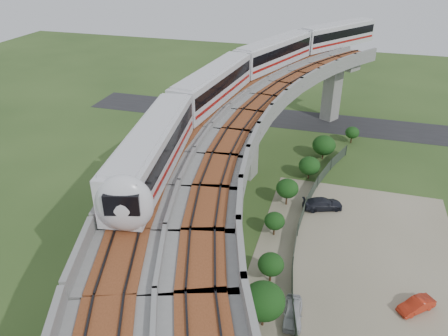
{
  "coord_description": "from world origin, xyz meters",
  "views": [
    {
      "loc": [
        11.16,
        -34.71,
        25.87
      ],
      "look_at": [
        1.65,
        -1.96,
        7.5
      ],
      "focal_mm": 35.0,
      "sensor_mm": 36.0,
      "label": 1
    }
  ],
  "objects": [
    {
      "name": "tree_5",
      "position": [
        7.11,
        -6.86,
        1.82
      ],
      "size": [
        2.19,
        2.19,
        2.75
      ],
      "color": "#382314",
      "rests_on": "ground"
    },
    {
      "name": "fence",
      "position": [
        9.75,
        0.0,
        0.75
      ],
      "size": [
        3.87,
        38.73,
        1.5
      ],
      "color": "#2D382D",
      "rests_on": "ground"
    },
    {
      "name": "tree_4",
      "position": [
        6.25,
        -0.45,
        1.65
      ],
      "size": [
        1.98,
        1.98,
        2.5
      ],
      "color": "#382314",
      "rests_on": "ground"
    },
    {
      "name": "car_dark",
      "position": [
        10.37,
        5.5,
        0.65
      ],
      "size": [
        4.53,
        3.13,
        1.22
      ],
      "primitive_type": "imported",
      "rotation": [
        0.0,
        0.0,
        1.95
      ],
      "color": "black",
      "rests_on": "dirt_lot"
    },
    {
      "name": "ground",
      "position": [
        0.0,
        0.0,
        0.0
      ],
      "size": [
        160.0,
        160.0,
        0.0
      ],
      "primitive_type": "plane",
      "color": "#2E491D",
      "rests_on": "ground"
    },
    {
      "name": "metro_train",
      "position": [
        1.71,
        12.7,
        12.31
      ],
      "size": [
        18.16,
        59.88,
        3.64
      ],
      "color": "silver",
      "rests_on": "ground"
    },
    {
      "name": "tree_0",
      "position": [
        12.77,
        23.53,
        1.57
      ],
      "size": [
        1.91,
        1.91,
        2.38
      ],
      "color": "#382314",
      "rests_on": "ground"
    },
    {
      "name": "car_red",
      "position": [
        18.58,
        -6.9,
        0.55
      ],
      "size": [
        3.07,
        2.87,
        1.03
      ],
      "primitive_type": "imported",
      "rotation": [
        0.0,
        0.0,
        -0.85
      ],
      "color": "#B62610",
      "rests_on": "dirt_lot"
    },
    {
      "name": "tree_3",
      "position": [
        6.55,
        5.26,
        2.04
      ],
      "size": [
        2.39,
        2.39,
        3.06
      ],
      "color": "#382314",
      "rests_on": "ground"
    },
    {
      "name": "car_white",
      "position": [
        9.52,
        -10.4,
        0.63
      ],
      "size": [
        1.71,
        3.6,
        1.19
      ],
      "primitive_type": "imported",
      "rotation": [
        0.0,
        0.0,
        0.09
      ],
      "color": "silver",
      "rests_on": "dirt_lot"
    },
    {
      "name": "tree_6",
      "position": [
        7.46,
        -11.65,
        2.47
      ],
      "size": [
        3.16,
        3.16,
        3.81
      ],
      "color": "#382314",
      "rests_on": "ground"
    },
    {
      "name": "asphalt_road",
      "position": [
        0.0,
        30.0,
        0.01
      ],
      "size": [
        60.0,
        8.0,
        0.03
      ],
      "primitive_type": "cube",
      "color": "#232326",
      "rests_on": "ground"
    },
    {
      "name": "tree_2",
      "position": [
        8.19,
        11.71,
        1.71
      ],
      "size": [
        2.53,
        2.53,
        2.79
      ],
      "color": "#382314",
      "rests_on": "ground"
    },
    {
      "name": "viaduct",
      "position": [
        3.84,
        0.0,
        9.05
      ],
      "size": [
        19.58,
        73.98,
        11.4
      ],
      "color": "#99968E",
      "rests_on": "ground"
    },
    {
      "name": "tree_1",
      "position": [
        9.37,
        17.42,
        1.96
      ],
      "size": [
        2.95,
        2.95,
        3.21
      ],
      "color": "#382314",
      "rests_on": "ground"
    },
    {
      "name": "dirt_lot",
      "position": [
        14.0,
        -2.0,
        0.02
      ],
      "size": [
        18.0,
        26.0,
        0.04
      ],
      "primitive_type": "cube",
      "color": "gray",
      "rests_on": "ground"
    }
  ]
}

